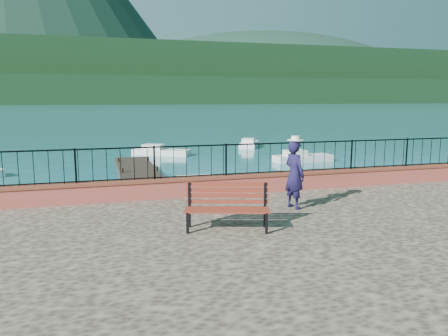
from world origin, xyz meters
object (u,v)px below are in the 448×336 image
person (294,175)px  boat_4 (162,150)px  boat_1 (210,184)px  boat_5 (249,142)px  boat_2 (303,155)px  park_bench (227,216)px

person → boat_4: (-0.50, 21.32, -1.72)m
boat_1 → boat_5: size_ratio=1.17×
person → boat_4: 21.39m
boat_1 → boat_2: same height
park_bench → boat_4: park_bench is taller
park_bench → boat_2: (10.29, 16.78, -1.11)m
park_bench → boat_4: 22.81m
boat_2 → boat_4: 10.35m
boat_1 → boat_2: (8.34, 7.70, 0.00)m
boat_2 → boat_4: size_ratio=0.92×
boat_4 → boat_5: 8.64m
boat_2 → boat_4: (-8.49, 5.93, 0.00)m
person → boat_5: bearing=-33.6°
park_bench → boat_4: size_ratio=0.47×
person → boat_1: person is taller
boat_5 → park_bench: bearing=-174.2°
boat_2 → person: bearing=-120.4°
boat_1 → person: bearing=-86.2°
park_bench → person: person is taller
boat_2 → boat_5: (-0.49, 9.21, 0.00)m
person → boat_2: (7.98, 15.39, -1.72)m
person → boat_1: 7.89m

